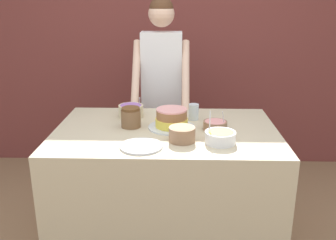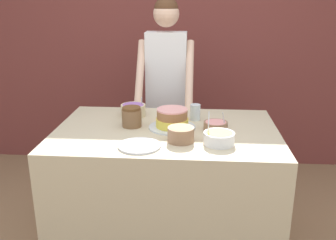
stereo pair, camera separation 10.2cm
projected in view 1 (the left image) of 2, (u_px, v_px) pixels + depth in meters
wall_back at (171, 43)px, 3.85m from camera, size 10.00×0.05×2.60m
counter at (166, 192)px, 2.59m from camera, size 1.45×0.96×0.93m
person_baker at (162, 78)px, 3.15m from camera, size 0.46×0.48×1.76m
cake at (172, 119)px, 2.45m from camera, size 0.31×0.31×0.13m
frosting_bowl_purple at (131, 110)px, 2.69m from camera, size 0.18×0.18×0.15m
frosting_bowl_yellow at (220, 137)px, 2.20m from camera, size 0.18×0.18×0.19m
frosting_bowl_pink at (215, 125)px, 2.42m from camera, size 0.16×0.16×0.14m
frosting_bowl_olive at (182, 134)px, 2.22m from camera, size 0.16×0.16×0.09m
drinking_glass at (194, 112)px, 2.62m from camera, size 0.07×0.07×0.11m
ceramic_plate at (141, 146)px, 2.15m from camera, size 0.25×0.25×0.01m
stoneware_jar at (131, 117)px, 2.47m from camera, size 0.13×0.13×0.13m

